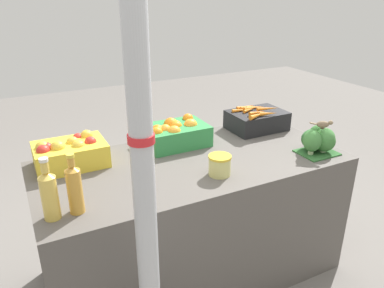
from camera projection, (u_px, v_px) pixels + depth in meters
name	position (u px, v px, depth m)	size (l,w,h in m)	color
ground_plane	(192.00, 269.00, 2.44)	(10.00, 10.00, 0.00)	slate
market_table	(192.00, 218.00, 2.28)	(1.75, 0.82, 0.79)	#56514C
support_pole	(143.00, 168.00, 1.29)	(0.09, 0.09, 2.24)	#B7BABF
apple_crate	(70.00, 153.00, 2.04)	(0.38, 0.27, 0.17)	gold
orange_crate	(176.00, 133.00, 2.31)	(0.38, 0.27, 0.16)	#2D8442
carrot_crate	(257.00, 120.00, 2.57)	(0.38, 0.27, 0.16)	black
broccoli_pile	(318.00, 140.00, 2.20)	(0.22, 0.20, 0.16)	#2D602D
juice_bottle_golden	(49.00, 194.00, 1.55)	(0.07, 0.07, 0.28)	gold
juice_bottle_amber	(75.00, 188.00, 1.60)	(0.07, 0.07, 0.28)	gold
pickle_jar	(220.00, 165.00, 1.95)	(0.12, 0.12, 0.11)	#D1CC75
sparrow_bird	(324.00, 124.00, 2.14)	(0.12, 0.08, 0.05)	#4C3D2D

